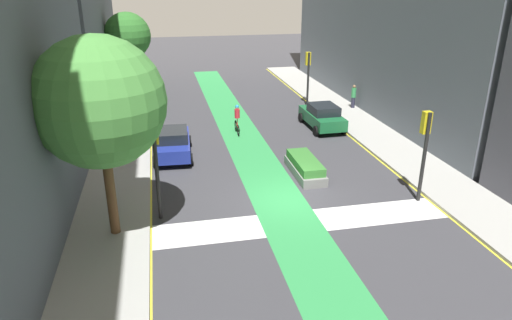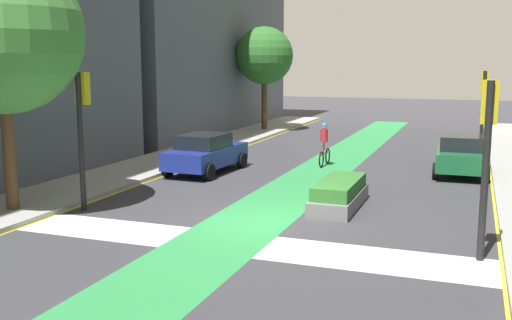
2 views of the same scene
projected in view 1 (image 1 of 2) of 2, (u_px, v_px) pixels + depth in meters
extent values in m
plane|color=#38383D|center=(289.00, 200.00, 20.34)|extent=(120.00, 120.00, 0.00)
cube|color=#2D8C47|center=(278.00, 201.00, 20.25)|extent=(2.40, 60.00, 0.01)
cube|color=silver|center=(303.00, 221.00, 18.53)|extent=(12.00, 1.80, 0.01)
cube|color=#9E9E99|center=(113.00, 215.00, 18.88)|extent=(3.00, 60.00, 0.15)
cube|color=yellow|center=(150.00, 213.00, 19.19)|extent=(0.16, 60.00, 0.01)
cube|color=#9E9E99|center=(443.00, 183.00, 21.75)|extent=(3.00, 60.00, 0.15)
cube|color=yellow|center=(413.00, 188.00, 21.49)|extent=(0.16, 60.00, 0.01)
cylinder|color=black|center=(424.00, 158.00, 19.54)|extent=(0.16, 0.16, 3.98)
cube|color=gold|center=(426.00, 123.00, 19.16)|extent=(0.35, 0.28, 0.95)
sphere|color=#3F0A0A|center=(425.00, 115.00, 19.18)|extent=(0.20, 0.20, 0.20)
sphere|color=#4C380C|center=(424.00, 122.00, 19.29)|extent=(0.20, 0.20, 0.20)
sphere|color=#26D833|center=(423.00, 128.00, 19.40)|extent=(0.20, 0.20, 0.20)
cylinder|color=black|center=(157.00, 172.00, 18.08)|extent=(0.16, 0.16, 4.08)
cube|color=gold|center=(154.00, 132.00, 17.68)|extent=(0.35, 0.28, 0.95)
sphere|color=#3F0A0A|center=(153.00, 123.00, 17.70)|extent=(0.20, 0.20, 0.20)
sphere|color=#4C380C|center=(154.00, 131.00, 17.81)|extent=(0.20, 0.20, 0.20)
sphere|color=#26D833|center=(154.00, 138.00, 17.92)|extent=(0.20, 0.20, 0.20)
cylinder|color=black|center=(308.00, 80.00, 34.25)|extent=(0.16, 0.16, 3.99)
cube|color=gold|center=(308.00, 59.00, 33.86)|extent=(0.35, 0.28, 0.95)
sphere|color=#3F0A0A|center=(308.00, 54.00, 33.88)|extent=(0.20, 0.20, 0.20)
sphere|color=#4C380C|center=(308.00, 58.00, 33.99)|extent=(0.20, 0.20, 0.20)
sphere|color=#26D833|center=(307.00, 62.00, 34.10)|extent=(0.20, 0.20, 0.20)
cube|color=navy|center=(173.00, 145.00, 25.00)|extent=(2.00, 4.28, 0.70)
cube|color=black|center=(172.00, 135.00, 24.58)|extent=(1.69, 2.08, 0.55)
cylinder|color=black|center=(157.00, 143.00, 26.34)|extent=(0.25, 0.65, 0.64)
cylinder|color=black|center=(189.00, 141.00, 26.61)|extent=(0.25, 0.65, 0.64)
cylinder|color=black|center=(155.00, 162.00, 23.64)|extent=(0.25, 0.65, 0.64)
cylinder|color=black|center=(191.00, 160.00, 23.91)|extent=(0.25, 0.65, 0.64)
cube|color=#196033|center=(322.00, 118.00, 29.70)|extent=(1.88, 4.23, 0.70)
cube|color=black|center=(324.00, 109.00, 29.28)|extent=(1.64, 2.03, 0.55)
cylinder|color=black|center=(301.00, 118.00, 30.97)|extent=(0.23, 0.64, 0.64)
cylinder|color=black|center=(326.00, 116.00, 31.34)|extent=(0.23, 0.64, 0.64)
cylinder|color=black|center=(316.00, 131.00, 28.31)|extent=(0.23, 0.64, 0.64)
cylinder|color=black|center=(344.00, 129.00, 28.68)|extent=(0.23, 0.64, 0.64)
torus|color=black|center=(236.00, 125.00, 29.30)|extent=(0.07, 0.68, 0.68)
torus|color=black|center=(238.00, 130.00, 28.34)|extent=(0.07, 0.68, 0.68)
cylinder|color=red|center=(237.00, 125.00, 28.75)|extent=(0.08, 0.95, 0.06)
cylinder|color=red|center=(237.00, 122.00, 28.51)|extent=(0.05, 0.05, 0.50)
cylinder|color=red|center=(237.00, 113.00, 28.32)|extent=(0.32, 0.32, 0.55)
sphere|color=beige|center=(237.00, 107.00, 28.18)|extent=(0.22, 0.22, 0.22)
sphere|color=#268CCC|center=(237.00, 107.00, 28.16)|extent=(0.23, 0.23, 0.23)
cylinder|color=#262638|center=(353.00, 102.00, 33.85)|extent=(0.28, 0.28, 0.77)
cylinder|color=#338C4C|center=(354.00, 93.00, 33.58)|extent=(0.34, 0.34, 0.68)
sphere|color=#8C6647|center=(354.00, 86.00, 33.41)|extent=(0.22, 0.22, 0.22)
cylinder|color=brown|center=(111.00, 191.00, 16.86)|extent=(0.36, 0.36, 3.43)
sphere|color=#478C3D|center=(99.00, 102.00, 15.63)|extent=(4.57, 4.57, 4.57)
cylinder|color=brown|center=(131.00, 74.00, 37.15)|extent=(0.36, 0.36, 3.40)
sphere|color=#2D6B28|center=(127.00, 36.00, 36.05)|extent=(3.62, 3.62, 3.62)
cube|color=slate|center=(305.00, 170.00, 22.82)|extent=(1.21, 3.37, 0.45)
cube|color=#33722D|center=(305.00, 162.00, 22.66)|extent=(1.09, 3.03, 0.40)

